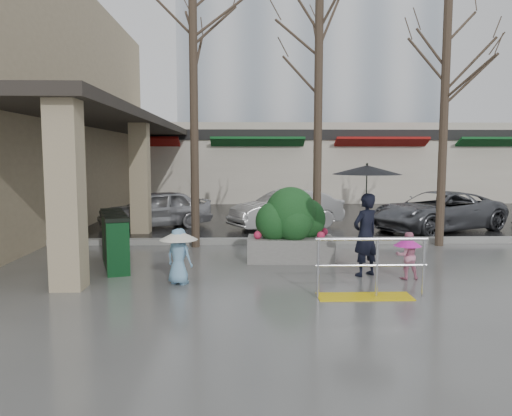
{
  "coord_description": "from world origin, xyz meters",
  "views": [
    {
      "loc": [
        -0.79,
        -9.42,
        2.4
      ],
      "look_at": [
        -0.48,
        0.99,
        1.3
      ],
      "focal_mm": 35.0,
      "sensor_mm": 36.0,
      "label": 1
    }
  ],
  "objects": [
    {
      "name": "ground",
      "position": [
        0.0,
        0.0,
        0.0
      ],
      "size": [
        120.0,
        120.0,
        0.0
      ],
      "primitive_type": "plane",
      "color": "#51514F",
      "rests_on": "ground"
    },
    {
      "name": "street_asphalt",
      "position": [
        0.0,
        22.0,
        0.01
      ],
      "size": [
        120.0,
        36.0,
        0.01
      ],
      "primitive_type": "cube",
      "color": "black",
      "rests_on": "ground"
    },
    {
      "name": "curb",
      "position": [
        0.0,
        4.0,
        0.07
      ],
      "size": [
        120.0,
        0.3,
        0.15
      ],
      "primitive_type": "cube",
      "color": "gray",
      "rests_on": "ground"
    },
    {
      "name": "canopy_slab",
      "position": [
        -4.8,
        8.0,
        3.62
      ],
      "size": [
        2.8,
        18.0,
        0.25
      ],
      "primitive_type": "cube",
      "color": "#2D2823",
      "rests_on": "pillar_front"
    },
    {
      "name": "pillar_front",
      "position": [
        -3.9,
        -0.5,
        1.75
      ],
      "size": [
        0.55,
        0.55,
        3.5
      ],
      "primitive_type": "cube",
      "color": "tan",
      "rests_on": "ground"
    },
    {
      "name": "pillar_back",
      "position": [
        -3.9,
        6.0,
        1.75
      ],
      "size": [
        0.55,
        0.55,
        3.5
      ],
      "primitive_type": "cube",
      "color": "tan",
      "rests_on": "ground"
    },
    {
      "name": "storefront_row",
      "position": [
        2.0,
        17.97,
        2.01
      ],
      "size": [
        34.0,
        6.74,
        4.0
      ],
      "color": "beige",
      "rests_on": "ground"
    },
    {
      "name": "office_tower",
      "position": [
        4.0,
        30.0,
        12.5
      ],
      "size": [
        18.0,
        12.0,
        25.0
      ],
      "primitive_type": "cube",
      "color": "#8C99A8",
      "rests_on": "ground"
    },
    {
      "name": "handrail",
      "position": [
        1.36,
        -1.2,
        0.38
      ],
      "size": [
        1.9,
        0.5,
        1.03
      ],
      "color": "yellow",
      "rests_on": "ground"
    },
    {
      "name": "tree_west",
      "position": [
        -2.0,
        3.6,
        5.08
      ],
      "size": [
        3.2,
        3.2,
        6.8
      ],
      "color": "#382B21",
      "rests_on": "ground"
    },
    {
      "name": "tree_midwest",
      "position": [
        1.2,
        3.6,
        5.23
      ],
      "size": [
        3.2,
        3.2,
        7.0
      ],
      "color": "#382B21",
      "rests_on": "ground"
    },
    {
      "name": "tree_mideast",
      "position": [
        4.5,
        3.6,
        4.86
      ],
      "size": [
        3.2,
        3.2,
        6.5
      ],
      "color": "#382B21",
      "rests_on": "ground"
    },
    {
      "name": "woman",
      "position": [
        1.68,
        0.32,
        1.42
      ],
      "size": [
        1.37,
        1.37,
        2.26
      ],
      "rotation": [
        0.0,
        0.0,
        3.7
      ],
      "color": "black",
      "rests_on": "ground"
    },
    {
      "name": "child_pink",
      "position": [
        2.43,
        0.03,
        0.54
      ],
      "size": [
        0.53,
        0.53,
        0.93
      ],
      "rotation": [
        0.0,
        0.0,
        3.16
      ],
      "color": "pink",
      "rests_on": "ground"
    },
    {
      "name": "child_blue",
      "position": [
        -1.96,
        -0.22,
        0.66
      ],
      "size": [
        0.72,
        0.72,
        1.07
      ],
      "rotation": [
        0.0,
        0.0,
        2.65
      ],
      "color": "#77ACD4",
      "rests_on": "ground"
    },
    {
      "name": "planter",
      "position": [
        0.34,
        1.82,
        0.81
      ],
      "size": [
        1.99,
        1.15,
        1.69
      ],
      "rotation": [
        0.0,
        0.0,
        -0.05
      ],
      "color": "gray",
      "rests_on": "ground"
    },
    {
      "name": "news_boxes",
      "position": [
        -3.54,
        1.32,
        0.58
      ],
      "size": [
        1.1,
        2.13,
        1.17
      ],
      "rotation": [
        0.0,
        0.0,
        0.32
      ],
      "color": "#0E3E1B",
      "rests_on": "ground"
    },
    {
      "name": "car_a",
      "position": [
        -3.66,
        7.12,
        0.63
      ],
      "size": [
        3.99,
        2.81,
        1.26
      ],
      "primitive_type": "imported",
      "rotation": [
        0.0,
        0.0,
        -1.17
      ],
      "color": "#A3A4A8",
      "rests_on": "ground"
    },
    {
      "name": "car_b",
      "position": [
        0.71,
        6.93,
        0.63
      ],
      "size": [
        4.01,
        2.92,
        1.26
      ],
      "primitive_type": "imported",
      "rotation": [
        0.0,
        0.0,
        -1.1
      ],
      "color": "silver",
      "rests_on": "ground"
    },
    {
      "name": "car_c",
      "position": [
        5.46,
        6.2,
        0.63
      ],
      "size": [
        4.99,
        3.84,
        1.26
      ],
      "primitive_type": "imported",
      "rotation": [
        0.0,
        0.0,
        -1.12
      ],
      "color": "#595B60",
      "rests_on": "ground"
    }
  ]
}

